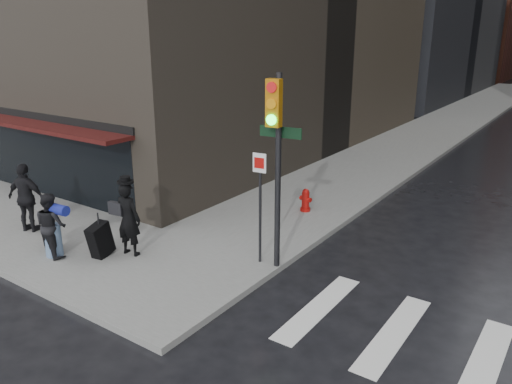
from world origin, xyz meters
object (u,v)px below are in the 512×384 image
at_px(man_greycoat, 27,198).
at_px(traffic_light, 275,147).
at_px(man_overcoat, 122,222).
at_px(man_jeans, 51,225).
at_px(fire_hydrant, 305,201).

height_order(man_greycoat, traffic_light, traffic_light).
bearing_deg(man_overcoat, man_jeans, 27.80).
distance_m(traffic_light, fire_hydrant, 4.74).
relative_size(man_overcoat, traffic_light, 0.46).
height_order(man_overcoat, traffic_light, traffic_light).
xyz_separation_m(man_overcoat, traffic_light, (3.40, 1.52, 2.02)).
xyz_separation_m(man_greycoat, traffic_light, (6.73, 1.96, 1.92)).
distance_m(man_greycoat, fire_hydrant, 7.95).
bearing_deg(man_overcoat, traffic_light, -164.67).
height_order(man_jeans, traffic_light, traffic_light).
xyz_separation_m(man_jeans, fire_hydrant, (3.50, 6.33, -0.49)).
relative_size(man_overcoat, man_jeans, 1.27).
relative_size(man_overcoat, man_greycoat, 1.06).
relative_size(man_jeans, traffic_light, 0.36).
xyz_separation_m(traffic_light, fire_hydrant, (-1.27, 3.79, -2.56)).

